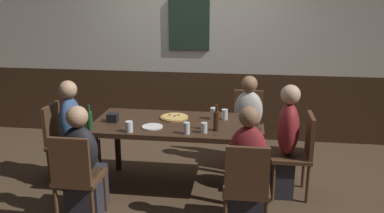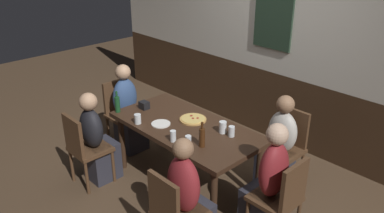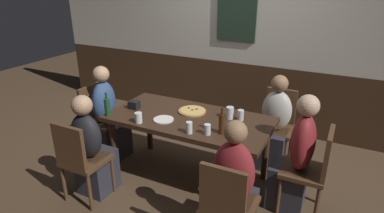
# 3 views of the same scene
# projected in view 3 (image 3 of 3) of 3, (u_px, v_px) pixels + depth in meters

# --- Properties ---
(ground_plane) EXTENTS (12.00, 12.00, 0.00)m
(ground_plane) POSITION_uv_depth(u_px,v_px,m) (190.00, 176.00, 3.70)
(ground_plane) COLOR #4C3826
(wall_back) EXTENTS (6.40, 0.13, 2.60)m
(wall_back) POSITION_uv_depth(u_px,v_px,m) (243.00, 38.00, 4.58)
(wall_back) COLOR #3D2819
(wall_back) RESTS_ON ground_plane
(dining_table) EXTENTS (1.72, 0.86, 0.74)m
(dining_table) POSITION_uv_depth(u_px,v_px,m) (189.00, 124.00, 3.46)
(dining_table) COLOR #382316
(dining_table) RESTS_ON ground_plane
(chair_left_near) EXTENTS (0.40, 0.40, 0.88)m
(chair_left_near) POSITION_uv_depth(u_px,v_px,m) (80.00, 158.00, 3.13)
(chair_left_near) COLOR #513521
(chair_left_near) RESTS_ON ground_plane
(chair_head_east) EXTENTS (0.40, 0.40, 0.88)m
(chair_head_east) POSITION_uv_depth(u_px,v_px,m) (313.00, 167.00, 2.98)
(chair_head_east) COLOR #513521
(chair_head_east) RESTS_ON ground_plane
(chair_head_west) EXTENTS (0.40, 0.40, 0.88)m
(chair_head_west) POSITION_uv_depth(u_px,v_px,m) (98.00, 116.00, 4.05)
(chair_head_west) COLOR #513521
(chair_head_west) RESTS_ON ground_plane
(chair_right_near) EXTENTS (0.40, 0.40, 0.88)m
(chair_right_near) POSITION_uv_depth(u_px,v_px,m) (227.00, 204.00, 2.50)
(chair_right_near) COLOR #513521
(chair_right_near) RESTS_ON ground_plane
(chair_right_far) EXTENTS (0.40, 0.40, 0.88)m
(chair_right_far) POSITION_uv_depth(u_px,v_px,m) (277.00, 122.00, 3.90)
(chair_right_far) COLOR #513521
(chair_right_far) RESTS_ON ground_plane
(person_left_near) EXTENTS (0.34, 0.37, 1.10)m
(person_left_near) POSITION_uv_depth(u_px,v_px,m) (92.00, 153.00, 3.28)
(person_left_near) COLOR #2D2D38
(person_left_near) RESTS_ON ground_plane
(person_head_east) EXTENTS (0.37, 0.34, 1.18)m
(person_head_east) POSITION_uv_depth(u_px,v_px,m) (295.00, 162.00, 3.05)
(person_head_east) COLOR #2D2D38
(person_head_east) RESTS_ON ground_plane
(person_head_west) EXTENTS (0.37, 0.34, 1.15)m
(person_head_west) POSITION_uv_depth(u_px,v_px,m) (109.00, 119.00, 3.98)
(person_head_west) COLOR #2D2D38
(person_head_west) RESTS_ON ground_plane
(person_right_near) EXTENTS (0.34, 0.37, 1.15)m
(person_right_near) POSITION_uv_depth(u_px,v_px,m) (234.00, 194.00, 2.64)
(person_right_near) COLOR #2D2D38
(person_right_near) RESTS_ON ground_plane
(person_right_far) EXTENTS (0.34, 0.37, 1.11)m
(person_right_far) POSITION_uv_depth(u_px,v_px,m) (274.00, 129.00, 3.77)
(person_right_far) COLOR #2D2D38
(person_right_far) RESTS_ON ground_plane
(pizza) EXTENTS (0.30, 0.30, 0.03)m
(pizza) POSITION_uv_depth(u_px,v_px,m) (192.00, 111.00, 3.55)
(pizza) COLOR tan
(pizza) RESTS_ON dining_table
(beer_glass_tall) EXTENTS (0.06, 0.06, 0.12)m
(beer_glass_tall) POSITION_uv_depth(u_px,v_px,m) (189.00, 128.00, 3.06)
(beer_glass_tall) COLOR silver
(beer_glass_tall) RESTS_ON dining_table
(highball_clear) EXTENTS (0.08, 0.08, 0.11)m
(highball_clear) POSITION_uv_depth(u_px,v_px,m) (138.00, 118.00, 3.28)
(highball_clear) COLOR silver
(highball_clear) RESTS_ON dining_table
(beer_glass_half) EXTENTS (0.06, 0.06, 0.10)m
(beer_glass_half) POSITION_uv_depth(u_px,v_px,m) (207.00, 130.00, 3.04)
(beer_glass_half) COLOR silver
(beer_glass_half) RESTS_ON dining_table
(pint_glass_pale) EXTENTS (0.08, 0.08, 0.13)m
(pint_glass_pale) POSITION_uv_depth(u_px,v_px,m) (230.00, 113.00, 3.38)
(pint_glass_pale) COLOR silver
(pint_glass_pale) RESTS_ON dining_table
(tumbler_short) EXTENTS (0.07, 0.07, 0.11)m
(tumbler_short) POSITION_uv_depth(u_px,v_px,m) (241.00, 116.00, 3.34)
(tumbler_short) COLOR silver
(tumbler_short) RESTS_ON dining_table
(beer_bottle_green) EXTENTS (0.06, 0.06, 0.26)m
(beer_bottle_green) POSITION_uv_depth(u_px,v_px,m) (107.00, 106.00, 3.44)
(beer_bottle_green) COLOR #194723
(beer_bottle_green) RESTS_ON dining_table
(beer_bottle_brown) EXTENTS (0.06, 0.06, 0.27)m
(beer_bottle_brown) POSITION_uv_depth(u_px,v_px,m) (222.00, 123.00, 3.04)
(beer_bottle_brown) COLOR #42230F
(beer_bottle_brown) RESTS_ON dining_table
(plate_white_large) EXTENTS (0.21, 0.21, 0.01)m
(plate_white_large) POSITION_uv_depth(u_px,v_px,m) (164.00, 120.00, 3.36)
(plate_white_large) COLOR white
(plate_white_large) RESTS_ON dining_table
(condiment_caddy) EXTENTS (0.11, 0.09, 0.09)m
(condiment_caddy) POSITION_uv_depth(u_px,v_px,m) (134.00, 105.00, 3.63)
(condiment_caddy) COLOR black
(condiment_caddy) RESTS_ON dining_table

